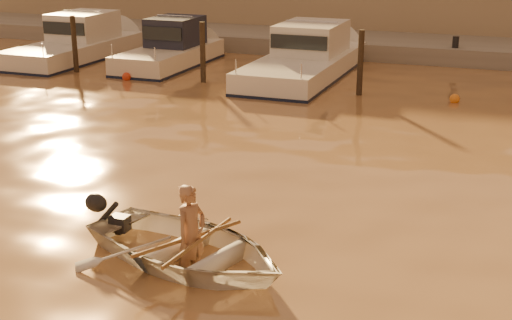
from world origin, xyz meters
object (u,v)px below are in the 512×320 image
at_px(dinghy, 187,248).
at_px(moored_boat_1, 169,49).
at_px(moored_boat_0, 75,43).
at_px(person, 191,235).
at_px(moored_boat_2, 305,58).

xyz_separation_m(dinghy, moored_boat_1, (-7.84, 14.54, 0.38)).
distance_m(dinghy, moored_boat_0, 18.84).
bearing_deg(person, moored_boat_2, 25.88).
bearing_deg(moored_boat_2, person, -79.57).
relative_size(person, moored_boat_2, 0.18).
distance_m(dinghy, person, 0.27).
relative_size(moored_boat_0, moored_boat_2, 0.88).
distance_m(moored_boat_0, moored_boat_1, 4.14).
bearing_deg(moored_boat_1, moored_boat_0, 180.00).
xyz_separation_m(dinghy, moored_boat_2, (-2.59, 14.54, 0.38)).
xyz_separation_m(dinghy, moored_boat_0, (-11.97, 14.54, 0.38)).
relative_size(dinghy, moored_boat_0, 0.47).
bearing_deg(moored_boat_2, moored_boat_1, 180.00).
xyz_separation_m(moored_boat_0, moored_boat_2, (9.39, 0.00, 0.00)).
xyz_separation_m(person, moored_boat_2, (-2.68, 14.57, 0.13)).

